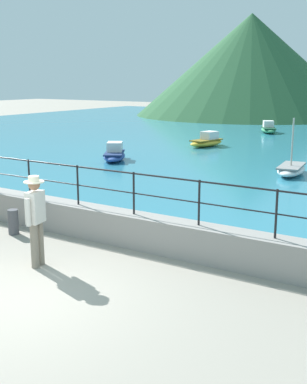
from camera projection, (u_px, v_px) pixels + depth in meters
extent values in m
plane|color=gray|center=(22.00, 300.00, 8.04)|extent=(120.00, 120.00, 0.00)
cube|color=gray|center=(134.00, 230.00, 10.60)|extent=(20.00, 0.56, 0.70)
cylinder|color=black|center=(29.00, 178.00, 12.03)|extent=(0.04, 0.04, 0.90)
cylinder|color=black|center=(78.00, 185.00, 11.22)|extent=(0.04, 0.04, 0.90)
cylinder|color=black|center=(134.00, 193.00, 10.42)|extent=(0.04, 0.04, 0.90)
cylinder|color=black|center=(199.00, 203.00, 9.62)|extent=(0.04, 0.04, 0.90)
cylinder|color=black|center=(276.00, 214.00, 8.82)|extent=(0.04, 0.04, 0.90)
cylinder|color=black|center=(134.00, 173.00, 10.33)|extent=(18.40, 0.04, 0.04)
cylinder|color=black|center=(134.00, 193.00, 10.42)|extent=(18.40, 0.03, 0.03)
cone|color=#285633|center=(250.00, 65.00, 47.19)|extent=(21.72, 21.72, 9.44)
cylinder|color=slate|center=(35.00, 246.00, 9.33)|extent=(0.15, 0.15, 0.86)
cylinder|color=slate|center=(40.00, 243.00, 9.50)|extent=(0.15, 0.15, 0.86)
cube|color=beige|center=(35.00, 207.00, 9.25)|extent=(0.29, 0.40, 0.60)
cylinder|color=beige|center=(28.00, 212.00, 9.04)|extent=(0.09, 0.09, 0.52)
cylinder|color=beige|center=(42.00, 206.00, 9.48)|extent=(0.09, 0.09, 0.52)
sphere|color=#9E7051|center=(34.00, 184.00, 9.16)|extent=(0.22, 0.22, 0.22)
cylinder|color=beige|center=(34.00, 182.00, 9.15)|extent=(0.38, 0.38, 0.02)
cylinder|color=beige|center=(34.00, 179.00, 9.14)|extent=(0.20, 0.20, 0.10)
cylinder|color=#4C4C51|center=(13.00, 222.00, 11.40)|extent=(0.24, 0.24, 0.58)
ellipsoid|color=gold|center=(206.00, 143.00, 25.82)|extent=(1.38, 2.44, 0.36)
cube|color=brown|center=(206.00, 140.00, 25.78)|extent=(1.15, 1.96, 0.06)
cube|color=silver|center=(210.00, 135.00, 25.91)|extent=(0.79, 0.92, 0.40)
ellipsoid|color=#338C59|center=(269.00, 130.00, 32.28)|extent=(1.85, 2.46, 0.36)
cube|color=#1C4D31|center=(269.00, 128.00, 32.25)|extent=(1.52, 1.99, 0.06)
cube|color=silver|center=(268.00, 124.00, 32.44)|extent=(0.93, 1.00, 0.40)
ellipsoid|color=#2D4C9E|center=(114.00, 156.00, 21.39)|extent=(1.97, 2.43, 0.36)
cube|color=navy|center=(114.00, 153.00, 21.35)|extent=(1.61, 1.97, 0.06)
cube|color=silver|center=(115.00, 147.00, 21.55)|extent=(0.95, 1.01, 0.40)
ellipsoid|color=white|center=(291.00, 170.00, 18.18)|extent=(1.17, 2.39, 0.36)
cube|color=gray|center=(291.00, 166.00, 18.15)|extent=(0.98, 1.92, 0.06)
cylinder|color=#B2A899|center=(292.00, 142.00, 17.86)|extent=(0.06, 0.06, 1.71)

